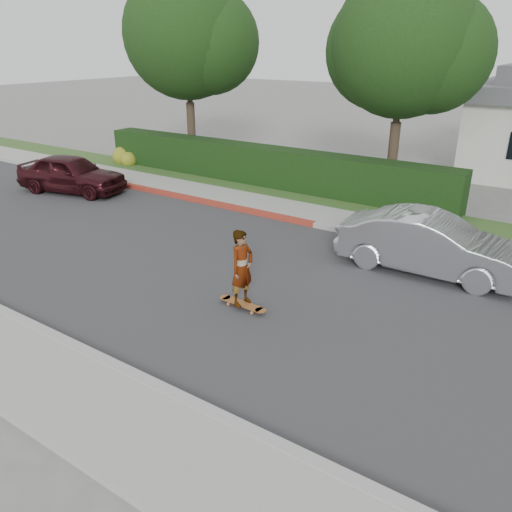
% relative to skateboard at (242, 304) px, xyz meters
% --- Properties ---
extents(ground, '(120.00, 120.00, 0.00)m').
position_rel_skateboard_xyz_m(ground, '(-2.10, 1.16, -0.10)').
color(ground, slate).
rests_on(ground, ground).
extents(road, '(60.00, 8.00, 0.01)m').
position_rel_skateboard_xyz_m(road, '(-2.10, 1.16, -0.10)').
color(road, '#2D2D30').
rests_on(road, ground).
extents(curb_near, '(60.00, 0.20, 0.15)m').
position_rel_skateboard_xyz_m(curb_near, '(-2.10, -2.94, -0.03)').
color(curb_near, '#9E9E99').
rests_on(curb_near, ground).
extents(sidewalk_near, '(60.00, 1.60, 0.12)m').
position_rel_skateboard_xyz_m(sidewalk_near, '(-2.10, -3.84, -0.04)').
color(sidewalk_near, gray).
rests_on(sidewalk_near, ground).
extents(curb_far, '(60.00, 0.20, 0.15)m').
position_rel_skateboard_xyz_m(curb_far, '(-2.10, 5.26, -0.03)').
color(curb_far, '#9E9E99').
rests_on(curb_far, ground).
extents(curb_red_section, '(12.00, 0.21, 0.15)m').
position_rel_skateboard_xyz_m(curb_red_section, '(-7.10, 5.26, -0.02)').
color(curb_red_section, maroon).
rests_on(curb_red_section, ground).
extents(sidewalk_far, '(60.00, 1.60, 0.12)m').
position_rel_skateboard_xyz_m(sidewalk_far, '(-2.10, 6.16, -0.04)').
color(sidewalk_far, gray).
rests_on(sidewalk_far, ground).
extents(planting_strip, '(60.00, 1.60, 0.10)m').
position_rel_skateboard_xyz_m(planting_strip, '(-2.10, 7.76, -0.05)').
color(planting_strip, '#2D4C1E').
rests_on(planting_strip, ground).
extents(hedge, '(15.00, 1.00, 1.50)m').
position_rel_skateboard_xyz_m(hedge, '(-5.10, 8.36, 0.65)').
color(hedge, black).
rests_on(hedge, ground).
extents(flowering_shrub, '(1.40, 1.00, 0.90)m').
position_rel_skateboard_xyz_m(flowering_shrub, '(-12.11, 7.90, 0.23)').
color(flowering_shrub, '#2D4C19').
rests_on(flowering_shrub, ground).
extents(tree_left, '(5.99, 5.21, 8.00)m').
position_rel_skateboard_xyz_m(tree_left, '(-9.61, 9.85, 5.16)').
color(tree_left, '#33261C').
rests_on(tree_left, ground).
extents(tree_center, '(5.66, 4.84, 7.44)m').
position_rel_skateboard_xyz_m(tree_center, '(-0.61, 10.35, 4.80)').
color(tree_center, '#33261C').
rests_on(tree_center, ground).
extents(skateboard, '(1.16, 0.28, 0.11)m').
position_rel_skateboard_xyz_m(skateboard, '(0.00, 0.00, 0.00)').
color(skateboard, '#D5723A').
rests_on(skateboard, ground).
extents(skateboarder, '(0.44, 0.62, 1.59)m').
position_rel_skateboard_xyz_m(skateboarder, '(0.00, 0.00, 0.81)').
color(skateboarder, white).
rests_on(skateboarder, skateboard).
extents(car_silver, '(4.31, 1.62, 1.41)m').
position_rel_skateboard_xyz_m(car_silver, '(2.61, 3.96, 0.60)').
color(car_silver, '#BABCC2').
rests_on(car_silver, ground).
extents(car_maroon, '(4.30, 2.52, 1.37)m').
position_rel_skateboard_xyz_m(car_maroon, '(-10.28, 3.72, 0.59)').
color(car_maroon, '#361115').
rests_on(car_maroon, ground).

